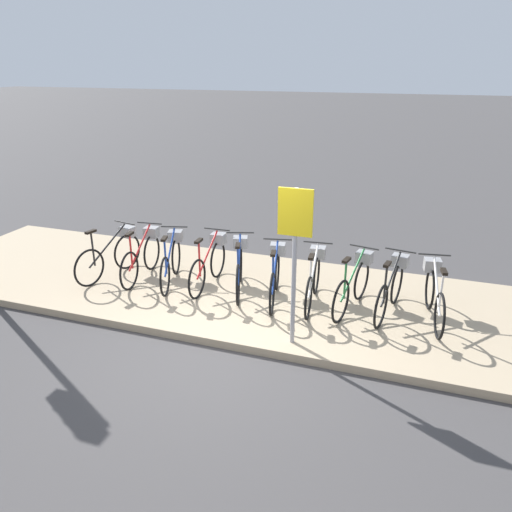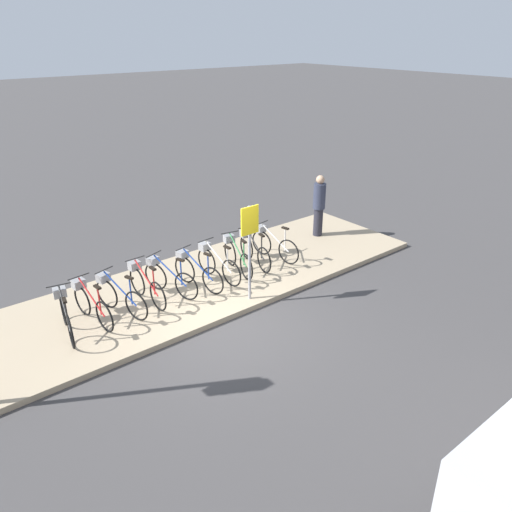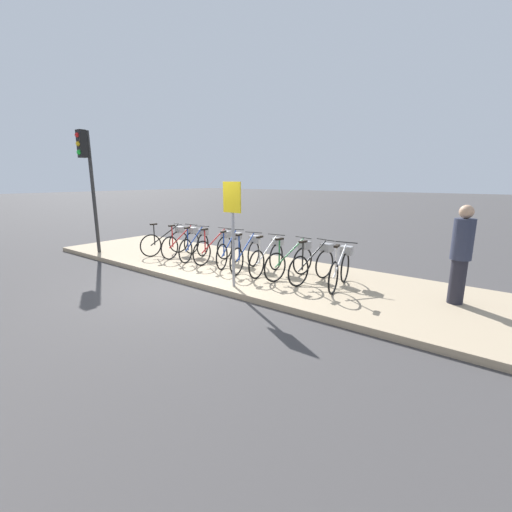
# 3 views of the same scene
# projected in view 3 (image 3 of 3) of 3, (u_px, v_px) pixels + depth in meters

# --- Properties ---
(ground_plane) EXTENTS (120.00, 120.00, 0.00)m
(ground_plane) POSITION_uv_depth(u_px,v_px,m) (193.00, 287.00, 7.43)
(ground_plane) COLOR #423F3F
(sidewalk) EXTENTS (12.44, 3.25, 0.12)m
(sidewalk) POSITION_uv_depth(u_px,v_px,m) (241.00, 269.00, 8.68)
(sidewalk) COLOR tan
(sidewalk) RESTS_ON ground_plane
(parked_bicycle_0) EXTENTS (0.48, 1.51, 0.95)m
(parked_bicycle_0) POSITION_uv_depth(u_px,v_px,m) (168.00, 240.00, 10.03)
(parked_bicycle_0) COLOR black
(parked_bicycle_0) RESTS_ON sidewalk
(parked_bicycle_1) EXTENTS (0.46, 1.53, 0.95)m
(parked_bicycle_1) POSITION_uv_depth(u_px,v_px,m) (183.00, 241.00, 9.80)
(parked_bicycle_1) COLOR black
(parked_bicycle_1) RESTS_ON sidewalk
(parked_bicycle_2) EXTENTS (0.58, 1.48, 0.95)m
(parked_bicycle_2) POSITION_uv_depth(u_px,v_px,m) (196.00, 244.00, 9.44)
(parked_bicycle_2) COLOR black
(parked_bicycle_2) RESTS_ON sidewalk
(parked_bicycle_3) EXTENTS (0.46, 1.54, 0.95)m
(parked_bicycle_3) POSITION_uv_depth(u_px,v_px,m) (216.00, 246.00, 9.12)
(parked_bicycle_3) COLOR black
(parked_bicycle_3) RESTS_ON sidewalk
(parked_bicycle_4) EXTENTS (0.62, 1.47, 0.95)m
(parked_bicycle_4) POSITION_uv_depth(u_px,v_px,m) (231.00, 249.00, 8.78)
(parked_bicycle_4) COLOR black
(parked_bicycle_4) RESTS_ON sidewalk
(parked_bicycle_5) EXTENTS (0.50, 1.51, 0.95)m
(parked_bicycle_5) POSITION_uv_depth(u_px,v_px,m) (247.00, 253.00, 8.30)
(parked_bicycle_5) COLOR black
(parked_bicycle_5) RESTS_ON sidewalk
(parked_bicycle_6) EXTENTS (0.46, 1.53, 0.95)m
(parked_bicycle_6) POSITION_uv_depth(u_px,v_px,m) (269.00, 256.00, 7.98)
(parked_bicycle_6) COLOR black
(parked_bicycle_6) RESTS_ON sidewalk
(parked_bicycle_7) EXTENTS (0.48, 1.51, 0.95)m
(parked_bicycle_7) POSITION_uv_depth(u_px,v_px,m) (292.00, 259.00, 7.64)
(parked_bicycle_7) COLOR black
(parked_bicycle_7) RESTS_ON sidewalk
(parked_bicycle_8) EXTENTS (0.46, 1.52, 0.95)m
(parked_bicycle_8) POSITION_uv_depth(u_px,v_px,m) (315.00, 262.00, 7.34)
(parked_bicycle_8) COLOR black
(parked_bicycle_8) RESTS_ON sidewalk
(parked_bicycle_9) EXTENTS (0.46, 1.52, 0.95)m
(parked_bicycle_9) POSITION_uv_depth(u_px,v_px,m) (341.00, 267.00, 6.97)
(parked_bicycle_9) COLOR black
(parked_bicycle_9) RESTS_ON sidewalk
(pedestrian) EXTENTS (0.34, 0.34, 1.75)m
(pedestrian) POSITION_uv_depth(u_px,v_px,m) (461.00, 253.00, 5.93)
(pedestrian) COLOR #23232D
(pedestrian) RESTS_ON sidewalk
(traffic_light) EXTENTS (0.24, 0.40, 3.51)m
(traffic_light) POSITION_uv_depth(u_px,v_px,m) (87.00, 166.00, 9.75)
(traffic_light) COLOR #2D2D2D
(traffic_light) RESTS_ON sidewalk
(sign_post) EXTENTS (0.44, 0.07, 2.12)m
(sign_post) POSITION_uv_depth(u_px,v_px,m) (233.00, 216.00, 6.77)
(sign_post) COLOR #99999E
(sign_post) RESTS_ON sidewalk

